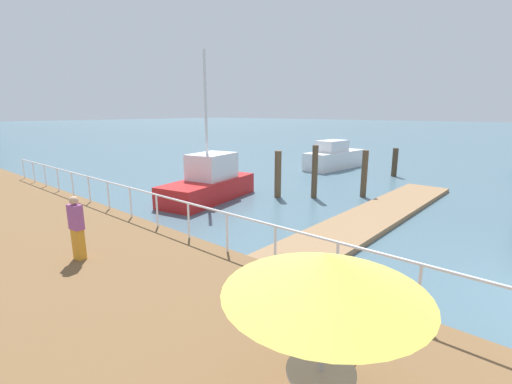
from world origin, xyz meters
TOP-DOWN VIEW (x-y plane):
  - ground_plane at (0.00, 20.00)m, footprint 300.00×300.00m
  - floating_dock at (3.45, 6.25)m, footprint 13.91×2.00m
  - boardwalk_railing at (-3.15, 9.02)m, footprint 0.06×28.65m
  - dock_piling_0 at (6.58, 8.11)m, footprint 0.28×0.28m
  - dock_piling_1 at (4.89, 9.79)m, footprint 0.27×0.27m
  - dock_piling_2 at (13.10, 9.04)m, footprint 0.33×0.33m
  - dock_piling_4 at (3.87, 11.18)m, footprint 0.32×0.32m
  - moored_boat_1 at (1.45, 13.30)m, footprint 5.38×2.94m
  - moored_boat_2 at (13.41, 13.46)m, footprint 5.40×2.16m
  - cafe_table_round at (-6.15, 2.84)m, footprint 0.80×0.80m
  - patio_umbrella at (-6.15, 2.84)m, footprint 2.25×2.25m
  - cafe_chair_0 at (-5.31, 2.97)m, footprint 0.53×0.51m
  - pedestrian_0 at (-5.91, 9.88)m, footprint 0.26×0.38m

SIDE VIEW (x-z plane):
  - ground_plane at x=0.00m, z-range 0.00..0.00m
  - floating_dock at x=3.45m, z-range 0.00..0.18m
  - moored_boat_2 at x=13.41m, z-range -0.22..1.80m
  - moored_boat_1 at x=1.45m, z-range -2.49..4.09m
  - dock_piling_2 at x=13.10m, z-range 0.00..1.76m
  - cafe_chair_0 at x=-5.31m, z-range 0.48..1.38m
  - cafe_table_round at x=-6.15m, z-range 0.70..1.44m
  - dock_piling_4 at x=3.87m, z-range 0.00..2.21m
  - dock_piling_0 at x=6.58m, z-range 0.00..2.23m
  - pedestrian_0 at x=-5.91m, z-range 0.42..2.04m
  - boardwalk_railing at x=-3.15m, z-range 0.69..1.77m
  - dock_piling_1 at x=4.89m, z-range 0.00..2.48m
  - patio_umbrella at x=-6.15m, z-range 1.25..3.40m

